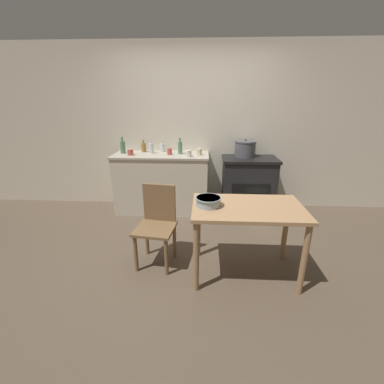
{
  "coord_description": "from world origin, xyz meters",
  "views": [
    {
      "loc": [
        0.16,
        -2.62,
        1.72
      ],
      "look_at": [
        0.0,
        0.47,
        0.6
      ],
      "focal_mm": 24.0,
      "sensor_mm": 36.0,
      "label": 1
    }
  ],
  "objects_px": {
    "bottle_center": "(123,147)",
    "bottle_center_left": "(151,148)",
    "bottle_mid_left": "(144,147)",
    "cup_center_right": "(130,152)",
    "cup_far_right": "(170,151)",
    "mixing_bowl_large": "(208,201)",
    "chair": "(157,223)",
    "stove": "(248,185)",
    "bottle_far_left": "(180,148)",
    "stock_pot": "(245,149)",
    "flour_sack": "(260,210)",
    "cup_right": "(189,153)",
    "bottle_left": "(162,148)",
    "work_table": "(247,217)",
    "cup_mid_right": "(199,152)"
  },
  "relations": [
    {
      "from": "bottle_far_left",
      "to": "cup_center_right",
      "type": "relative_size",
      "value": 2.83
    },
    {
      "from": "work_table",
      "to": "bottle_far_left",
      "type": "distance_m",
      "value": 1.86
    },
    {
      "from": "bottle_mid_left",
      "to": "cup_center_right",
      "type": "height_order",
      "value": "bottle_mid_left"
    },
    {
      "from": "bottle_far_left",
      "to": "cup_right",
      "type": "xyz_separation_m",
      "value": [
        0.15,
        -0.21,
        -0.05
      ]
    },
    {
      "from": "bottle_center",
      "to": "bottle_center_left",
      "type": "bearing_deg",
      "value": 2.12
    },
    {
      "from": "cup_right",
      "to": "bottle_mid_left",
      "type": "bearing_deg",
      "value": 155.96
    },
    {
      "from": "cup_mid_right",
      "to": "cup_center_right",
      "type": "bearing_deg",
      "value": -176.82
    },
    {
      "from": "stove",
      "to": "mixing_bowl_large",
      "type": "distance_m",
      "value": 1.78
    },
    {
      "from": "stock_pot",
      "to": "flour_sack",
      "type": "bearing_deg",
      "value": -68.7
    },
    {
      "from": "cup_center_right",
      "to": "stock_pot",
      "type": "bearing_deg",
      "value": 6.24
    },
    {
      "from": "flour_sack",
      "to": "cup_center_right",
      "type": "xyz_separation_m",
      "value": [
        -1.94,
        0.31,
        0.78
      ]
    },
    {
      "from": "bottle_left",
      "to": "chair",
      "type": "bearing_deg",
      "value": -83.58
    },
    {
      "from": "bottle_far_left",
      "to": "bottle_left",
      "type": "xyz_separation_m",
      "value": [
        -0.3,
        0.14,
        -0.03
      ]
    },
    {
      "from": "bottle_center_left",
      "to": "cup_center_right",
      "type": "bearing_deg",
      "value": -151.86
    },
    {
      "from": "mixing_bowl_large",
      "to": "cup_far_right",
      "type": "height_order",
      "value": "cup_far_right"
    },
    {
      "from": "mixing_bowl_large",
      "to": "bottle_center_left",
      "type": "bearing_deg",
      "value": 117.96
    },
    {
      "from": "cup_center_right",
      "to": "cup_far_right",
      "type": "relative_size",
      "value": 0.92
    },
    {
      "from": "mixing_bowl_large",
      "to": "cup_center_right",
      "type": "height_order",
      "value": "cup_center_right"
    },
    {
      "from": "cup_center_right",
      "to": "cup_mid_right",
      "type": "bearing_deg",
      "value": 3.18
    },
    {
      "from": "chair",
      "to": "bottle_center",
      "type": "bearing_deg",
      "value": 125.87
    },
    {
      "from": "stock_pot",
      "to": "cup_center_right",
      "type": "bearing_deg",
      "value": -173.76
    },
    {
      "from": "flour_sack",
      "to": "cup_far_right",
      "type": "xyz_separation_m",
      "value": [
        -1.35,
        0.38,
        0.78
      ]
    },
    {
      "from": "bottle_mid_left",
      "to": "bottle_center",
      "type": "relative_size",
      "value": 0.77
    },
    {
      "from": "chair",
      "to": "cup_center_right",
      "type": "relative_size",
      "value": 9.88
    },
    {
      "from": "bottle_center",
      "to": "cup_far_right",
      "type": "relative_size",
      "value": 2.62
    },
    {
      "from": "flour_sack",
      "to": "bottle_mid_left",
      "type": "distance_m",
      "value": 2.05
    },
    {
      "from": "chair",
      "to": "cup_right",
      "type": "height_order",
      "value": "cup_right"
    },
    {
      "from": "bottle_center_left",
      "to": "mixing_bowl_large",
      "type": "bearing_deg",
      "value": -62.04
    },
    {
      "from": "stock_pot",
      "to": "bottle_center",
      "type": "relative_size",
      "value": 1.3
    },
    {
      "from": "bottle_left",
      "to": "cup_right",
      "type": "height_order",
      "value": "bottle_left"
    },
    {
      "from": "work_table",
      "to": "bottle_far_left",
      "type": "bearing_deg",
      "value": 116.39
    },
    {
      "from": "chair",
      "to": "bottle_far_left",
      "type": "bearing_deg",
      "value": 93.12
    },
    {
      "from": "stock_pot",
      "to": "work_table",
      "type": "bearing_deg",
      "value": -96.53
    },
    {
      "from": "cup_center_right",
      "to": "chair",
      "type": "bearing_deg",
      "value": -64.73
    },
    {
      "from": "cup_mid_right",
      "to": "bottle_center_left",
      "type": "bearing_deg",
      "value": 172.63
    },
    {
      "from": "bottle_far_left",
      "to": "cup_center_right",
      "type": "xyz_separation_m",
      "value": [
        -0.74,
        -0.14,
        -0.05
      ]
    },
    {
      "from": "work_table",
      "to": "mixing_bowl_large",
      "type": "xyz_separation_m",
      "value": [
        -0.38,
        -0.01,
        0.17
      ]
    },
    {
      "from": "bottle_center",
      "to": "cup_center_right",
      "type": "xyz_separation_m",
      "value": [
        0.16,
        -0.14,
        -0.05
      ]
    },
    {
      "from": "bottle_far_left",
      "to": "bottle_center",
      "type": "relative_size",
      "value": 0.99
    },
    {
      "from": "stock_pot",
      "to": "cup_center_right",
      "type": "xyz_separation_m",
      "value": [
        -1.74,
        -0.19,
        -0.04
      ]
    },
    {
      "from": "stock_pot",
      "to": "cup_mid_right",
      "type": "bearing_deg",
      "value": -169.32
    },
    {
      "from": "bottle_left",
      "to": "stock_pot",
      "type": "bearing_deg",
      "value": -3.94
    },
    {
      "from": "stove",
      "to": "bottle_mid_left",
      "type": "distance_m",
      "value": 1.77
    },
    {
      "from": "chair",
      "to": "bottle_far_left",
      "type": "distance_m",
      "value": 1.56
    },
    {
      "from": "cup_right",
      "to": "cup_far_right",
      "type": "xyz_separation_m",
      "value": [
        -0.3,
        0.14,
        -0.0
      ]
    },
    {
      "from": "bottle_center",
      "to": "cup_center_right",
      "type": "bearing_deg",
      "value": -41.65
    },
    {
      "from": "chair",
      "to": "stove",
      "type": "bearing_deg",
      "value": 57.97
    },
    {
      "from": "bottle_center_left",
      "to": "stock_pot",
      "type": "bearing_deg",
      "value": 1.41
    },
    {
      "from": "bottle_mid_left",
      "to": "cup_far_right",
      "type": "xyz_separation_m",
      "value": [
        0.44,
        -0.19,
        -0.03
      ]
    },
    {
      "from": "chair",
      "to": "cup_center_right",
      "type": "xyz_separation_m",
      "value": [
        -0.62,
        1.32,
        0.5
      ]
    }
  ]
}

